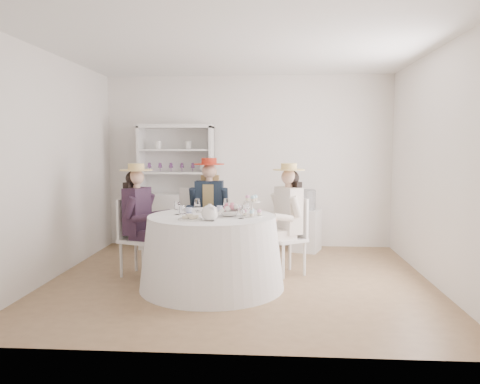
{
  "coord_description": "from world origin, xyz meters",
  "views": [
    {
      "loc": [
        0.37,
        -5.44,
        1.59
      ],
      "look_at": [
        0.0,
        0.1,
        1.05
      ],
      "focal_mm": 35.0,
      "sensor_mm": 36.0,
      "label": 1
    }
  ],
  "objects": [
    {
      "name": "spare_chair",
      "position": [
        -0.76,
        1.35,
        0.53
      ],
      "size": [
        0.57,
        0.57,
        0.98
      ],
      "rotation": [
        0.0,
        0.0,
        2.52
      ],
      "color": "silver",
      "rests_on": "ground"
    },
    {
      "name": "teacup_a",
      "position": [
        -0.57,
        -0.16,
        0.85
      ],
      "size": [
        0.1,
        0.1,
        0.06
      ],
      "primitive_type": "imported",
      "rotation": [
        0.0,
        0.0,
        0.37
      ],
      "color": "white",
      "rests_on": "tea_table"
    },
    {
      "name": "ground",
      "position": [
        0.0,
        0.0,
        0.0
      ],
      "size": [
        4.5,
        4.5,
        0.0
      ],
      "primitive_type": "plane",
      "color": "brown",
      "rests_on": "ground"
    },
    {
      "name": "wall_front",
      "position": [
        0.0,
        -2.0,
        1.35
      ],
      "size": [
        4.5,
        0.0,
        4.5
      ],
      "primitive_type": "plane",
      "rotation": [
        -1.57,
        0.0,
        0.0
      ],
      "color": "white",
      "rests_on": "ground"
    },
    {
      "name": "guest_right",
      "position": [
        0.57,
        0.31,
        0.78
      ],
      "size": [
        0.59,
        0.55,
        1.39
      ],
      "rotation": [
        0.0,
        0.0,
        -1.0
      ],
      "color": "silver",
      "rests_on": "ground"
    },
    {
      "name": "cupcake_stand",
      "position": [
        0.16,
        -0.32,
        0.91
      ],
      "size": [
        0.24,
        0.24,
        0.23
      ],
      "rotation": [
        0.0,
        0.0,
        -0.04
      ],
      "color": "white",
      "rests_on": "tea_table"
    },
    {
      "name": "tea_table",
      "position": [
        -0.29,
        -0.28,
        0.41
      ],
      "size": [
        1.63,
        1.63,
        0.82
      ],
      "rotation": [
        0.0,
        0.0,
        0.28
      ],
      "color": "white",
      "rests_on": "ground"
    },
    {
      "name": "hatbox",
      "position": [
        0.9,
        1.66,
        0.79
      ],
      "size": [
        0.34,
        0.34,
        0.29
      ],
      "primitive_type": "cylinder",
      "rotation": [
        0.0,
        0.0,
        -0.16
      ],
      "color": "black",
      "rests_on": "side_table"
    },
    {
      "name": "sandwich_plate",
      "position": [
        -0.48,
        -0.6,
        0.84
      ],
      "size": [
        0.26,
        0.26,
        0.06
      ],
      "rotation": [
        0.0,
        0.0,
        0.09
      ],
      "color": "white",
      "rests_on": "tea_table"
    },
    {
      "name": "flower_arrangement",
      "position": [
        -0.08,
        -0.27,
        0.9
      ],
      "size": [
        0.17,
        0.17,
        0.06
      ],
      "rotation": [
        0.0,
        0.0,
        -0.4
      ],
      "color": "#CF6780",
      "rests_on": "tea_table"
    },
    {
      "name": "side_table",
      "position": [
        0.9,
        1.66,
        0.32
      ],
      "size": [
        0.52,
        0.52,
        0.64
      ],
      "primitive_type": "cube",
      "rotation": [
        0.0,
        0.0,
        -0.34
      ],
      "color": "silver",
      "rests_on": "ground"
    },
    {
      "name": "guest_mid",
      "position": [
        -0.46,
        0.75,
        0.81
      ],
      "size": [
        0.52,
        0.54,
        1.44
      ],
      "rotation": [
        0.0,
        0.0,
        -0.01
      ],
      "color": "silver",
      "rests_on": "ground"
    },
    {
      "name": "stemware_set",
      "position": [
        -0.29,
        -0.28,
        0.9
      ],
      "size": [
        0.86,
        0.86,
        0.15
      ],
      "color": "white",
      "rests_on": "tea_table"
    },
    {
      "name": "flower_bowl",
      "position": [
        -0.09,
        -0.34,
        0.85
      ],
      "size": [
        0.26,
        0.26,
        0.06
      ],
      "primitive_type": "imported",
      "rotation": [
        0.0,
        0.0,
        0.14
      ],
      "color": "white",
      "rests_on": "tea_table"
    },
    {
      "name": "hutch",
      "position": [
        -1.1,
        1.75,
        0.69
      ],
      "size": [
        1.22,
        0.63,
        1.93
      ],
      "rotation": [
        0.0,
        0.0,
        -0.18
      ],
      "color": "silver",
      "rests_on": "ground"
    },
    {
      "name": "teacup_c",
      "position": [
        -0.07,
        -0.1,
        0.86
      ],
      "size": [
        0.1,
        0.1,
        0.08
      ],
      "primitive_type": "imported",
      "rotation": [
        0.0,
        0.0,
        0.02
      ],
      "color": "white",
      "rests_on": "tea_table"
    },
    {
      "name": "ceiling",
      "position": [
        0.0,
        0.0,
        2.7
      ],
      "size": [
        4.5,
        4.5,
        0.0
      ],
      "primitive_type": "plane",
      "rotation": [
        3.14,
        0.0,
        0.0
      ],
      "color": "white",
      "rests_on": "wall_back"
    },
    {
      "name": "wall_right",
      "position": [
        2.25,
        0.0,
        1.35
      ],
      "size": [
        0.0,
        4.5,
        4.5
      ],
      "primitive_type": "plane",
      "rotation": [
        1.57,
        0.0,
        -1.57
      ],
      "color": "white",
      "rests_on": "ground"
    },
    {
      "name": "wall_left",
      "position": [
        -2.25,
        0.0,
        1.35
      ],
      "size": [
        0.0,
        4.5,
        4.5
      ],
      "primitive_type": "plane",
      "rotation": [
        1.57,
        0.0,
        1.57
      ],
      "color": "white",
      "rests_on": "ground"
    },
    {
      "name": "wall_back",
      "position": [
        0.0,
        2.0,
        1.35
      ],
      "size": [
        4.5,
        0.0,
        4.5
      ],
      "primitive_type": "plane",
      "rotation": [
        1.57,
        0.0,
        0.0
      ],
      "color": "white",
      "rests_on": "ground"
    },
    {
      "name": "teacup_b",
      "position": [
        -0.23,
        -0.01,
        0.85
      ],
      "size": [
        0.09,
        0.09,
        0.07
      ],
      "primitive_type": "imported",
      "rotation": [
        0.0,
        0.0,
        0.29
      ],
      "color": "white",
      "rests_on": "tea_table"
    },
    {
      "name": "table_teapot",
      "position": [
        -0.27,
        -0.64,
        0.9
      ],
      "size": [
        0.25,
        0.17,
        0.18
      ],
      "rotation": [
        0.0,
        0.0,
        0.12
      ],
      "color": "white",
      "rests_on": "tea_table"
    },
    {
      "name": "guest_left",
      "position": [
        -1.25,
        0.14,
        0.78
      ],
      "size": [
        0.57,
        0.52,
        1.38
      ],
      "rotation": [
        0.0,
        0.0,
        1.26
      ],
      "color": "silver",
      "rests_on": "ground"
    }
  ]
}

